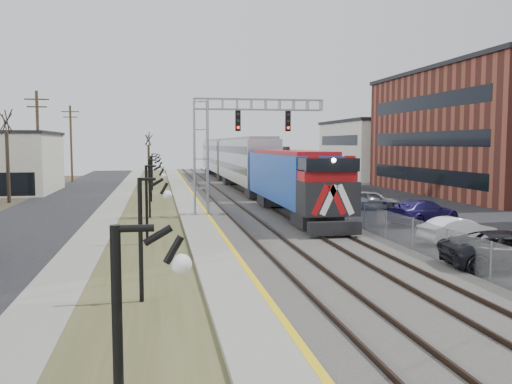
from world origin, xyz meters
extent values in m
cube|color=black|center=(-11.50, 35.00, 0.02)|extent=(7.00, 120.00, 0.04)
cube|color=gray|center=(-7.00, 35.00, 0.04)|extent=(2.00, 120.00, 0.08)
cube|color=#414927|center=(-4.00, 35.00, 0.03)|extent=(4.00, 120.00, 0.06)
cube|color=gray|center=(-1.00, 35.00, 0.12)|extent=(2.00, 120.00, 0.24)
cube|color=#595651|center=(4.00, 35.00, 0.10)|extent=(8.00, 120.00, 0.20)
cube|color=black|center=(16.00, 35.00, 0.02)|extent=(16.00, 120.00, 0.04)
cube|color=gold|center=(-0.12, 35.00, 0.24)|extent=(0.24, 120.00, 0.01)
cube|color=#2D2119|center=(1.25, 35.00, 0.28)|extent=(0.08, 120.00, 0.15)
cube|color=#2D2119|center=(2.75, 35.00, 0.28)|extent=(0.08, 120.00, 0.15)
cube|color=#2D2119|center=(4.75, 35.00, 0.28)|extent=(0.08, 120.00, 0.15)
cube|color=#2D2119|center=(6.25, 35.00, 0.28)|extent=(0.08, 120.00, 0.15)
cube|color=#1543AB|center=(5.50, 25.99, 2.47)|extent=(3.00, 17.00, 4.25)
cube|color=black|center=(5.50, 17.29, 0.70)|extent=(2.80, 0.50, 0.70)
cube|color=#9DA1A7|center=(5.50, 46.29, 3.01)|extent=(3.00, 22.00, 5.33)
cube|color=#9DA1A7|center=(5.50, 69.09, 3.01)|extent=(3.00, 22.00, 5.33)
cube|color=gray|center=(-0.50, 28.00, 4.00)|extent=(1.00, 1.00, 8.00)
cube|color=gray|center=(3.50, 28.00, 7.75)|extent=(9.00, 0.80, 0.80)
cube|color=black|center=(2.00, 27.55, 6.60)|extent=(0.35, 0.25, 1.40)
cube|color=black|center=(5.50, 27.55, 6.60)|extent=(0.35, 0.25, 1.40)
cylinder|color=black|center=(-4.00, -2.00, 2.00)|extent=(0.14, 0.14, 4.00)
cylinder|color=black|center=(-4.00, 8.00, 2.00)|extent=(0.14, 0.14, 4.00)
cylinder|color=black|center=(-4.00, 18.00, 2.00)|extent=(0.14, 0.14, 4.00)
cylinder|color=black|center=(-4.00, 28.00, 2.00)|extent=(0.14, 0.14, 4.00)
cylinder|color=black|center=(-4.00, 38.00, 2.00)|extent=(0.14, 0.14, 4.00)
cylinder|color=black|center=(-4.00, 50.00, 2.00)|extent=(0.14, 0.14, 4.00)
cylinder|color=#4C3823|center=(-14.50, 45.00, 5.00)|extent=(0.28, 0.28, 10.00)
cylinder|color=#4C3823|center=(-14.50, 65.00, 5.00)|extent=(0.28, 0.28, 10.00)
cube|color=gray|center=(8.20, 35.00, 0.80)|extent=(0.04, 120.00, 1.60)
cube|color=brown|center=(30.00, 40.00, 6.00)|extent=(16.00, 26.00, 12.00)
cube|color=beige|center=(30.00, 65.00, 4.00)|extent=(16.00, 18.00, 8.00)
cylinder|color=#382D23|center=(-16.00, 40.00, 2.97)|extent=(0.30, 0.30, 5.95)
cylinder|color=#382D23|center=(-4.50, 60.00, 2.45)|extent=(0.30, 0.30, 4.90)
imported|color=white|center=(11.39, 15.51, 0.66)|extent=(4.21, 2.11, 1.32)
imported|color=navy|center=(12.83, 21.97, 0.77)|extent=(5.70, 4.05, 1.53)
imported|color=gray|center=(12.66, 29.57, 0.73)|extent=(4.62, 2.91, 1.47)
imported|color=#0B390C|center=(12.77, 42.72, 0.75)|extent=(4.67, 1.98, 1.50)
camera|label=1|loc=(-3.44, -9.17, 5.05)|focal=38.00mm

